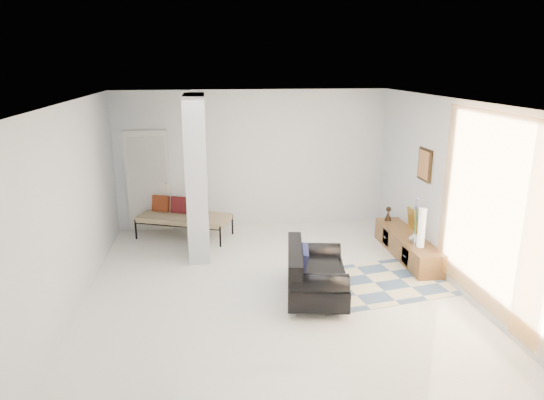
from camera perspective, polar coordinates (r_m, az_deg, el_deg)
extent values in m
plane|color=white|center=(7.51, -0.03, -10.22)|extent=(6.00, 6.00, 0.00)
plane|color=white|center=(6.77, -0.03, 11.60)|extent=(6.00, 6.00, 0.00)
plane|color=silver|center=(9.92, -2.31, 4.77)|extent=(6.00, 0.00, 6.00)
plane|color=silver|center=(4.24, 5.36, -10.81)|extent=(6.00, 0.00, 6.00)
plane|color=silver|center=(7.20, -22.28, -0.67)|extent=(0.00, 6.00, 6.00)
plane|color=silver|center=(7.85, 20.30, 0.82)|extent=(0.00, 6.00, 6.00)
cube|color=silver|center=(8.51, -8.83, 2.74)|extent=(0.35, 1.20, 2.80)
cube|color=white|center=(9.99, -14.35, 2.14)|extent=(0.85, 0.06, 2.04)
plane|color=gold|center=(6.84, 24.12, -1.28)|extent=(0.00, 2.55, 2.55)
cube|color=#301E0D|center=(8.56, 17.54, 3.99)|extent=(0.04, 0.45, 0.55)
cube|color=brown|center=(8.88, 15.59, -5.22)|extent=(0.45, 2.05, 0.40)
cube|color=#301E0D|center=(8.41, 15.43, -6.40)|extent=(0.02, 0.27, 0.28)
cube|color=#301E0D|center=(9.19, 13.26, -4.32)|extent=(0.02, 0.27, 0.28)
cube|color=yellow|center=(9.06, 16.14, -2.14)|extent=(0.09, 0.32, 0.40)
cube|color=silver|center=(8.36, 16.29, -4.69)|extent=(0.04, 0.10, 0.12)
cylinder|color=silver|center=(6.72, 2.73, -13.10)|extent=(0.05, 0.05, 0.10)
cylinder|color=silver|center=(7.73, 2.61, -9.03)|extent=(0.05, 0.05, 0.10)
cylinder|color=silver|center=(6.76, 8.19, -13.07)|extent=(0.05, 0.05, 0.10)
cylinder|color=silver|center=(7.77, 7.30, -9.03)|extent=(0.05, 0.05, 0.10)
cube|color=black|center=(7.15, 5.24, -9.49)|extent=(1.04, 1.49, 0.30)
cube|color=black|center=(7.00, 2.73, -7.04)|extent=(0.42, 1.39, 0.36)
cylinder|color=black|center=(6.54, 5.57, -9.80)|extent=(0.82, 0.40, 0.28)
cylinder|color=black|center=(7.58, 5.04, -6.08)|extent=(0.82, 0.40, 0.28)
cube|color=black|center=(7.00, 3.72, -6.90)|extent=(0.22, 0.52, 0.31)
cylinder|color=black|center=(9.75, -15.73, -3.33)|extent=(0.04, 0.04, 0.40)
cylinder|color=black|center=(9.04, -6.11, -4.31)|extent=(0.04, 0.04, 0.40)
cylinder|color=black|center=(10.34, -13.82, -2.10)|extent=(0.04, 0.04, 0.40)
cylinder|color=black|center=(9.68, -4.68, -2.91)|extent=(0.04, 0.04, 0.40)
cube|color=#BAAD88|center=(9.61, -10.28, -2.12)|extent=(1.90, 1.32, 0.12)
cube|color=maroon|center=(9.91, -12.94, -0.39)|extent=(0.38, 0.28, 0.33)
cube|color=maroon|center=(9.74, -10.80, -0.55)|extent=(0.38, 0.28, 0.33)
cube|color=maroon|center=(9.58, -8.59, -0.72)|extent=(0.38, 0.28, 0.33)
cube|color=beige|center=(7.80, 11.94, -9.51)|extent=(2.46, 1.85, 0.01)
cylinder|color=silver|center=(8.22, 17.20, -3.15)|extent=(0.12, 0.12, 0.65)
imported|color=silver|center=(8.45, 16.37, -4.26)|extent=(0.19, 0.19, 0.18)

